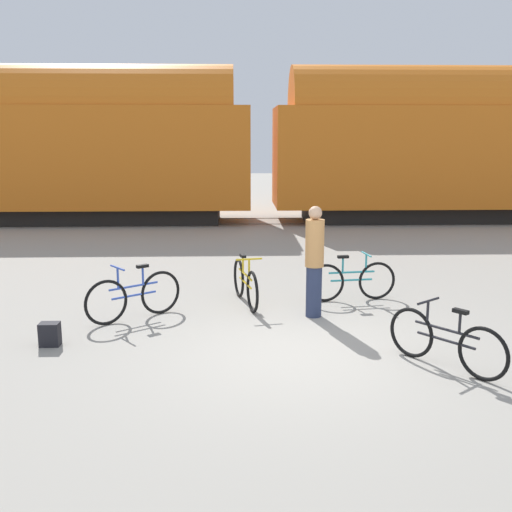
# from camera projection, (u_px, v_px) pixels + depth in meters

# --- Properties ---
(ground_plane) EXTENTS (80.00, 80.00, 0.00)m
(ground_plane) POSITION_uv_depth(u_px,v_px,m) (302.00, 353.00, 8.32)
(ground_plane) COLOR gray
(freight_train) EXTENTS (56.48, 2.92, 5.30)m
(freight_train) POSITION_uv_depth(u_px,v_px,m) (262.00, 141.00, 20.50)
(freight_train) COLOR black
(freight_train) RESTS_ON ground_plane
(rail_near) EXTENTS (68.48, 0.07, 0.01)m
(rail_near) POSITION_uv_depth(u_px,v_px,m) (263.00, 224.00, 20.35)
(rail_near) COLOR #4C4238
(rail_near) RESTS_ON ground_plane
(rail_far) EXTENTS (68.48, 0.07, 0.01)m
(rail_far) POSITION_uv_depth(u_px,v_px,m) (261.00, 218.00, 21.75)
(rail_far) COLOR #4C4238
(rail_far) RESTS_ON ground_plane
(bicycle_blue) EXTENTS (1.41, 1.08, 0.92)m
(bicycle_blue) POSITION_uv_depth(u_px,v_px,m) (134.00, 296.00, 9.77)
(bicycle_blue) COLOR black
(bicycle_blue) RESTS_ON ground_plane
(bicycle_yellow) EXTENTS (0.50, 1.74, 0.90)m
(bicycle_yellow) POSITION_uv_depth(u_px,v_px,m) (245.00, 283.00, 10.65)
(bicycle_yellow) COLOR black
(bicycle_yellow) RESTS_ON ground_plane
(bicycle_teal) EXTENTS (1.67, 0.46, 0.87)m
(bicycle_teal) POSITION_uv_depth(u_px,v_px,m) (351.00, 281.00, 10.89)
(bicycle_teal) COLOR black
(bicycle_teal) RESTS_ON ground_plane
(bicycle_black) EXTENTS (1.11, 1.40, 0.86)m
(bicycle_black) POSITION_uv_depth(u_px,v_px,m) (445.00, 341.00, 7.71)
(bicycle_black) COLOR black
(bicycle_black) RESTS_ON ground_plane
(person_in_tan) EXTENTS (0.31, 0.31, 1.85)m
(person_in_tan) POSITION_uv_depth(u_px,v_px,m) (314.00, 261.00, 9.82)
(person_in_tan) COLOR #283351
(person_in_tan) RESTS_ON ground_plane
(backpack) EXTENTS (0.28, 0.20, 0.34)m
(backpack) POSITION_uv_depth(u_px,v_px,m) (50.00, 334.00, 8.57)
(backpack) COLOR black
(backpack) RESTS_ON ground_plane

